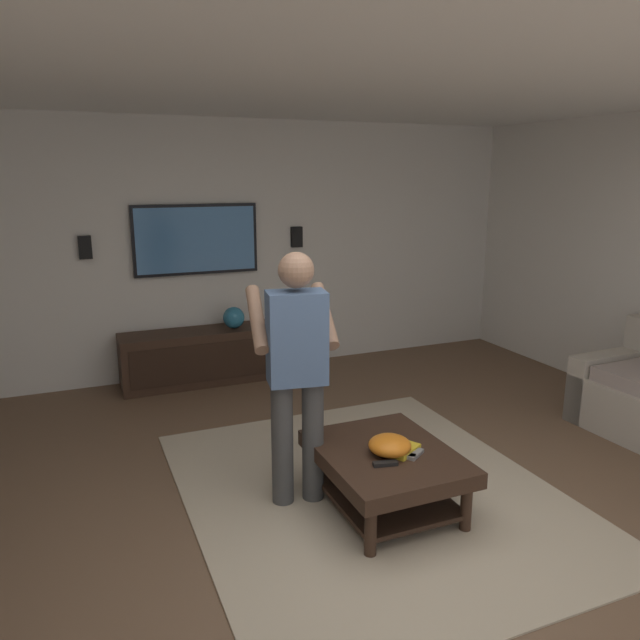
# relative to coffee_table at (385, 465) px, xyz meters

# --- Properties ---
(ground_plane) EXTENTS (8.66, 8.66, 0.00)m
(ground_plane) POSITION_rel_coffee_table_xyz_m (-0.46, 0.22, -0.30)
(ground_plane) COLOR brown
(wall_back_tv) EXTENTS (0.10, 6.93, 2.65)m
(wall_back_tv) POSITION_rel_coffee_table_xyz_m (3.20, 0.22, 1.03)
(wall_back_tv) COLOR silver
(wall_back_tv) RESTS_ON ground
(ceiling_slab) EXTENTS (7.42, 6.93, 0.10)m
(ceiling_slab) POSITION_rel_coffee_table_xyz_m (-0.46, 0.22, 2.40)
(ceiling_slab) COLOR white
(area_rug) EXTENTS (2.87, 2.37, 0.01)m
(area_rug) POSITION_rel_coffee_table_xyz_m (0.20, -0.00, -0.29)
(area_rug) COLOR tan
(area_rug) RESTS_ON ground
(coffee_table) EXTENTS (1.00, 0.80, 0.40)m
(coffee_table) POSITION_rel_coffee_table_xyz_m (0.00, 0.00, 0.00)
(coffee_table) COLOR #332116
(coffee_table) RESTS_ON ground
(media_console) EXTENTS (0.45, 1.70, 0.55)m
(media_console) POSITION_rel_coffee_table_xyz_m (2.86, 0.51, -0.02)
(media_console) COLOR #332116
(media_console) RESTS_ON ground
(tv) EXTENTS (0.05, 1.26, 0.71)m
(tv) POSITION_rel_coffee_table_xyz_m (3.10, 0.51, 1.15)
(tv) COLOR black
(person_standing) EXTENTS (0.60, 0.60, 1.64)m
(person_standing) POSITION_rel_coffee_table_xyz_m (0.31, 0.48, 0.64)
(person_standing) COLOR #3F3F3F
(person_standing) RESTS_ON ground
(bowl) EXTENTS (0.27, 0.27, 0.12)m
(bowl) POSITION_rel_coffee_table_xyz_m (-0.06, 0.01, 0.16)
(bowl) COLOR orange
(bowl) RESTS_ON coffee_table
(remote_white) EXTENTS (0.12, 0.15, 0.02)m
(remote_white) POSITION_rel_coffee_table_xyz_m (-0.13, -0.05, 0.12)
(remote_white) COLOR white
(remote_white) RESTS_ON coffee_table
(remote_black) EXTENTS (0.07, 0.16, 0.02)m
(remote_black) POSITION_rel_coffee_table_xyz_m (-0.18, 0.10, 0.12)
(remote_black) COLOR black
(remote_black) RESTS_ON coffee_table
(remote_grey) EXTENTS (0.12, 0.15, 0.02)m
(remote_grey) POSITION_rel_coffee_table_xyz_m (-0.14, -0.13, 0.12)
(remote_grey) COLOR slate
(remote_grey) RESTS_ON coffee_table
(book) EXTENTS (0.25, 0.27, 0.04)m
(book) POSITION_rel_coffee_table_xyz_m (-0.06, -0.08, 0.12)
(book) COLOR gold
(book) RESTS_ON coffee_table
(vase_round) EXTENTS (0.22, 0.22, 0.22)m
(vase_round) POSITION_rel_coffee_table_xyz_m (2.84, 0.21, 0.36)
(vase_round) COLOR teal
(vase_round) RESTS_ON media_console
(wall_speaker_left) EXTENTS (0.06, 0.12, 0.22)m
(wall_speaker_left) POSITION_rel_coffee_table_xyz_m (3.12, -0.59, 1.13)
(wall_speaker_left) COLOR black
(wall_speaker_right) EXTENTS (0.06, 0.12, 0.22)m
(wall_speaker_right) POSITION_rel_coffee_table_xyz_m (3.12, 1.57, 1.12)
(wall_speaker_right) COLOR black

